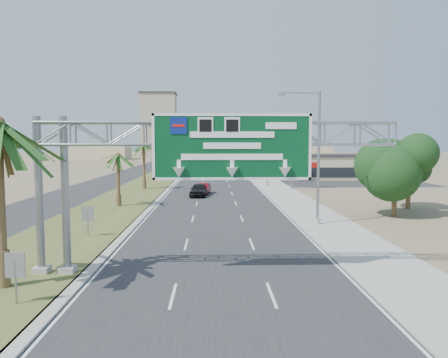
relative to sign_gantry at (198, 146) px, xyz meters
The scene contains 29 objects.
road 100.26m from the sign_gantry, 89.39° to the left, with size 12.00×300.00×0.02m, color #28282B.
sidewalk_right 100.71m from the sign_gantry, 84.54° to the left, with size 4.00×300.00×0.10m, color #9E9B93.
median_grass 100.65m from the sign_gantry, 95.10° to the left, with size 7.00×300.00×0.12m, color #4E5726.
opposing_road 101.51m from the sign_gantry, 99.05° to the left, with size 8.00×300.00×0.02m, color #28282B.
sign_gantry is the anchor object (origin of this frame).
palm_row_b 23.66m from the sign_gantry, 110.92° to the left, with size 3.99×3.99×5.95m.
palm_row_c 39.00m from the sign_gantry, 102.50° to the left, with size 3.99×3.99×6.75m.
palm_row_d 56.73m from the sign_gantry, 98.56° to the left, with size 3.99×3.99×5.45m.
palm_row_e 75.55m from the sign_gantry, 96.41° to the left, with size 3.99×3.99×6.15m.
palm_row_f 100.44m from the sign_gantry, 94.82° to the left, with size 3.99×3.99×5.75m.
streetlight_near 14.75m from the sign_gantry, 55.30° to the left, with size 3.27×0.44×10.00m.
streetlight_mid 42.92m from the sign_gantry, 78.76° to the left, with size 3.27×0.44×10.00m.
streetlight_far 78.53m from the sign_gantry, 83.89° to the left, with size 3.27×0.44×10.00m.
signal_mast 62.37m from the sign_gantry, 84.26° to the left, with size 10.28×0.71×8.00m.
store_building 60.77m from the sign_gantry, 67.64° to the left, with size 18.00×10.00×4.00m, color tan.
oak_near 22.77m from the sign_gantry, 45.02° to the left, with size 4.50×4.50×6.80m.
oak_far 27.77m from the sign_gantry, 46.48° to the left, with size 3.50×3.50×5.60m.
median_signback_a 9.06m from the sign_gantry, 149.77° to the right, with size 0.75×0.08×2.08m.
median_signback_b 11.90m from the sign_gantry, 132.65° to the left, with size 0.75×0.08×2.08m.
tower_distant 242.33m from the sign_gantry, 97.34° to the left, with size 20.00×16.00×35.00m, color tan.
building_distant_left 156.40m from the sign_gantry, 106.32° to the left, with size 24.00×14.00×6.00m, color tan.
building_distant_right 133.78m from the sign_gantry, 76.57° to the left, with size 20.00×12.00×5.00m, color tan.
car_left_lane 30.66m from the sign_gantry, 91.78° to the left, with size 1.81×4.51×1.54m, color black.
car_mid_lane 33.24m from the sign_gantry, 90.77° to the left, with size 1.35×3.87×1.28m, color maroon.
car_right_lane 61.81m from the sign_gantry, 86.17° to the left, with size 2.52×5.45×1.52m, color gray.
car_far 66.73m from the sign_gantry, 90.27° to the left, with size 1.85×4.54×1.32m, color black.
pole_sign_red_near 38.94m from the sign_gantry, 73.35° to the left, with size 2.42×0.51×9.12m.
pole_sign_blue 50.30m from the sign_gantry, 75.72° to the left, with size 2.02×0.59×7.29m.
pole_sign_red_far 62.89m from the sign_gantry, 79.13° to the left, with size 2.22×0.51×7.45m.
Camera 1 is at (-0.39, -10.22, 6.16)m, focal length 35.00 mm.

